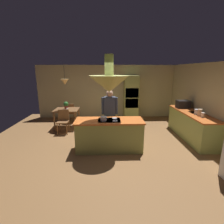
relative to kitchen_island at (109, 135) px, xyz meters
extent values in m
plane|color=olive|center=(0.00, 0.20, -0.46)|extent=(8.16, 8.16, 0.00)
cube|color=beige|center=(0.00, 3.65, 0.81)|extent=(6.80, 0.10, 2.55)
cube|color=beige|center=(3.25, 0.60, 0.81)|extent=(0.10, 7.20, 2.55)
cube|color=#A8B259|center=(0.00, 0.00, -0.02)|extent=(1.90, 0.71, 0.87)
cube|color=orange|center=(0.00, 0.00, 0.43)|extent=(1.96, 0.77, 0.04)
cube|color=black|center=(0.00, 0.00, 0.45)|extent=(0.64, 0.52, 0.01)
cylinder|color=#B2B2B7|center=(-0.16, -0.13, 0.46)|extent=(0.15, 0.15, 0.02)
cylinder|color=#B2B2B7|center=(0.16, -0.13, 0.46)|extent=(0.15, 0.15, 0.02)
cylinder|color=#B2B2B7|center=(-0.16, 0.13, 0.46)|extent=(0.15, 0.15, 0.02)
cylinder|color=#B2B2B7|center=(0.16, 0.13, 0.46)|extent=(0.15, 0.15, 0.02)
cube|color=#A8B259|center=(2.84, 0.80, -0.02)|extent=(0.62, 2.46, 0.87)
cube|color=orange|center=(2.84, 0.80, 0.43)|extent=(0.66, 2.50, 0.04)
cube|color=#B2B2B7|center=(3.00, 0.80, 0.37)|extent=(0.48, 0.36, 0.16)
cube|color=#A8B259|center=(1.10, 3.25, 0.57)|extent=(0.66, 0.62, 2.06)
cube|color=black|center=(1.10, 2.96, 0.84)|extent=(0.60, 0.04, 0.44)
cube|color=black|center=(1.10, 2.96, 0.36)|extent=(0.60, 0.04, 0.44)
cube|color=brown|center=(-1.70, 2.10, 0.28)|extent=(0.96, 0.83, 0.04)
cylinder|color=brown|center=(-2.12, 1.75, -0.10)|extent=(0.06, 0.06, 0.72)
cylinder|color=brown|center=(-1.28, 1.75, -0.10)|extent=(0.06, 0.06, 0.72)
cylinder|color=brown|center=(-2.12, 2.45, -0.10)|extent=(0.06, 0.06, 0.72)
cylinder|color=brown|center=(-1.28, 2.45, -0.10)|extent=(0.06, 0.06, 0.72)
cylinder|color=tan|center=(-0.06, 0.66, -0.04)|extent=(0.14, 0.14, 0.84)
cylinder|color=tan|center=(0.12, 0.66, -0.04)|extent=(0.14, 0.14, 0.84)
cube|color=#3F4C66|center=(0.03, 0.66, 0.70)|extent=(0.36, 0.22, 0.64)
cylinder|color=#3F4C66|center=(-0.19, 0.66, 0.73)|extent=(0.09, 0.09, 0.55)
cylinder|color=#3F4C66|center=(0.25, 0.66, 0.73)|extent=(0.09, 0.09, 0.55)
sphere|color=tan|center=(0.03, 0.66, 1.12)|extent=(0.23, 0.23, 0.23)
cone|color=#A8B259|center=(0.00, 0.00, 1.48)|extent=(1.10, 1.10, 0.45)
cylinder|color=#A8B259|center=(0.00, 0.00, 1.98)|extent=(0.24, 0.24, 0.55)
cone|color=#E0B266|center=(-1.70, 2.10, 1.40)|extent=(0.32, 0.32, 0.22)
cylinder|color=black|center=(-1.70, 2.10, 1.81)|extent=(0.01, 0.01, 0.60)
cube|color=brown|center=(-1.70, 1.39, -0.02)|extent=(0.40, 0.40, 0.04)
cube|color=brown|center=(-1.70, 1.57, 0.20)|extent=(0.40, 0.04, 0.42)
cylinder|color=brown|center=(-1.87, 1.22, -0.25)|extent=(0.04, 0.04, 0.43)
cylinder|color=brown|center=(-1.53, 1.22, -0.25)|extent=(0.04, 0.04, 0.43)
cylinder|color=brown|center=(-1.87, 1.56, -0.25)|extent=(0.04, 0.04, 0.43)
cylinder|color=brown|center=(-1.53, 1.56, -0.25)|extent=(0.04, 0.04, 0.43)
cube|color=brown|center=(-1.70, 2.81, -0.02)|extent=(0.40, 0.40, 0.04)
cube|color=brown|center=(-1.70, 2.63, 0.20)|extent=(0.40, 0.04, 0.42)
cylinder|color=brown|center=(-1.53, 2.98, -0.25)|extent=(0.04, 0.04, 0.43)
cylinder|color=brown|center=(-1.87, 2.98, -0.25)|extent=(0.04, 0.04, 0.43)
cylinder|color=brown|center=(-1.53, 2.64, -0.25)|extent=(0.04, 0.04, 0.43)
cylinder|color=brown|center=(-1.87, 2.64, -0.25)|extent=(0.04, 0.04, 0.43)
cylinder|color=#99382D|center=(-1.73, 2.17, 0.36)|extent=(0.14, 0.14, 0.12)
sphere|color=#2D722D|center=(-1.73, 2.17, 0.50)|extent=(0.20, 0.20, 0.20)
cylinder|color=white|center=(-1.63, 1.89, 0.34)|extent=(0.07, 0.07, 0.09)
cylinder|color=silver|center=(2.84, 0.19, 0.53)|extent=(0.10, 0.10, 0.15)
cylinder|color=#E0B78C|center=(2.84, 0.37, 0.56)|extent=(0.13, 0.13, 0.21)
cylinder|color=silver|center=(2.84, 0.55, 0.54)|extent=(0.14, 0.14, 0.17)
cube|color=#232326|center=(2.84, 1.54, 0.59)|extent=(0.46, 0.36, 0.28)
cylinder|color=#B2B2B7|center=(-0.16, -0.13, 0.53)|extent=(0.18, 0.18, 0.12)
camera|label=1|loc=(-0.08, -4.62, 1.84)|focal=26.90mm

